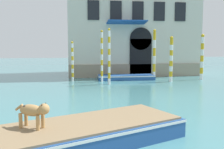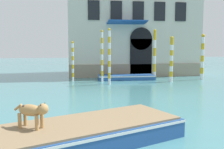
{
  "view_description": "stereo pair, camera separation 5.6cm",
  "coord_description": "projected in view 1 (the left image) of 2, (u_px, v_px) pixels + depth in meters",
  "views": [
    {
      "loc": [
        -3.77,
        -1.86,
        3.01
      ],
      "look_at": [
        -1.43,
        13.92,
        1.2
      ],
      "focal_mm": 42.0,
      "sensor_mm": 36.0,
      "label": 1
    },
    {
      "loc": [
        -3.72,
        -1.87,
        3.01
      ],
      "look_at": [
        -1.43,
        13.92,
        1.2
      ],
      "focal_mm": 42.0,
      "sensor_mm": 36.0,
      "label": 2
    }
  ],
  "objects": [
    {
      "name": "boat_foreground",
      "position": [
        72.0,
        135.0,
        7.8
      ],
      "size": [
        7.39,
        4.9,
        0.66
      ],
      "rotation": [
        0.0,
        0.0,
        0.39
      ],
      "color": "#234C8C",
      "rests_on": "ground_plane"
    },
    {
      "name": "dog_on_deck",
      "position": [
        34.0,
        111.0,
        7.36
      ],
      "size": [
        1.04,
        0.71,
        0.76
      ],
      "rotation": [
        0.0,
        0.0,
        -0.52
      ],
      "color": "tan",
      "rests_on": "boat_foreground"
    },
    {
      "name": "boat_moored_near_palazzo",
      "position": [
        126.0,
        77.0,
        22.84
      ],
      "size": [
        4.91,
        1.85,
        0.4
      ],
      "rotation": [
        0.0,
        0.0,
        -0.03
      ],
      "color": "#234C8C",
      "rests_on": "ground_plane"
    },
    {
      "name": "mooring_pole_0",
      "position": [
        72.0,
        61.0,
        21.64
      ],
      "size": [
        0.19,
        0.19,
        3.31
      ],
      "color": "white",
      "rests_on": "ground_plane"
    },
    {
      "name": "mooring_pole_1",
      "position": [
        202.0,
        57.0,
        22.59
      ],
      "size": [
        0.29,
        0.29,
        3.93
      ],
      "color": "white",
      "rests_on": "ground_plane"
    },
    {
      "name": "mooring_pole_2",
      "position": [
        102.0,
        56.0,
        21.3
      ],
      "size": [
        0.19,
        0.19,
        4.2
      ],
      "color": "white",
      "rests_on": "ground_plane"
    },
    {
      "name": "mooring_pole_3",
      "position": [
        109.0,
        56.0,
        19.78
      ],
      "size": [
        0.2,
        0.2,
        4.25
      ],
      "color": "white",
      "rests_on": "ground_plane"
    },
    {
      "name": "mooring_pole_4",
      "position": [
        171.0,
        59.0,
        21.25
      ],
      "size": [
        0.28,
        0.28,
        3.7
      ],
      "color": "white",
      "rests_on": "ground_plane"
    },
    {
      "name": "mooring_pole_5",
      "position": [
        154.0,
        54.0,
        22.61
      ],
      "size": [
        0.25,
        0.25,
        4.34
      ],
      "color": "white",
      "rests_on": "ground_plane"
    }
  ]
}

